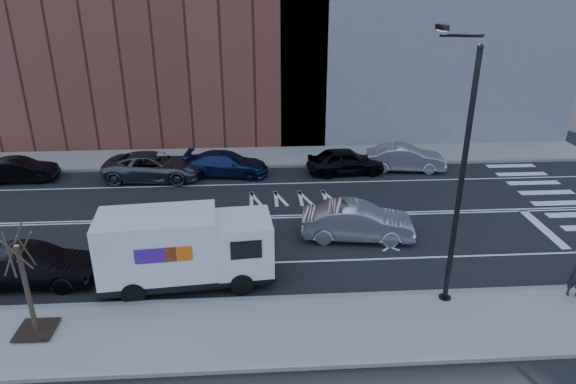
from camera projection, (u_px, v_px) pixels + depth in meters
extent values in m
plane|color=black|center=(251.00, 218.00, 24.98)|extent=(120.00, 120.00, 0.00)
cube|color=gray|center=(251.00, 332.00, 16.87)|extent=(44.00, 3.60, 0.15)
cube|color=gray|center=(252.00, 157.00, 33.03)|extent=(44.00, 3.60, 0.15)
cube|color=gray|center=(251.00, 300.00, 18.51)|extent=(44.00, 0.25, 0.17)
cube|color=gray|center=(252.00, 166.00, 31.37)|extent=(44.00, 0.25, 0.17)
cylinder|color=black|center=(461.00, 187.00, 16.83)|extent=(0.18, 0.18, 9.00)
cylinder|color=black|center=(445.00, 299.00, 18.55)|extent=(0.44, 0.44, 0.20)
sphere|color=black|center=(480.00, 47.00, 15.09)|extent=(0.20, 0.20, 0.20)
cylinder|color=black|center=(460.00, 36.00, 16.59)|extent=(0.11, 3.49, 0.48)
cube|color=black|center=(442.00, 27.00, 18.11)|extent=(0.25, 0.80, 0.18)
cube|color=#FFF2CC|center=(442.00, 30.00, 18.15)|extent=(0.18, 0.55, 0.03)
cube|color=black|center=(36.00, 329.00, 16.76)|extent=(1.20, 1.20, 0.04)
cylinder|color=#382B1E|center=(27.00, 290.00, 16.17)|extent=(0.16, 0.16, 3.20)
cylinder|color=#382B1E|center=(26.00, 251.00, 15.63)|extent=(0.06, 0.80, 1.44)
cylinder|color=#382B1E|center=(24.00, 247.00, 15.84)|extent=(0.81, 0.31, 1.19)
cylinder|color=#382B1E|center=(13.00, 249.00, 15.74)|extent=(0.58, 0.76, 1.50)
cylinder|color=#382B1E|center=(9.00, 254.00, 15.47)|extent=(0.47, 0.61, 1.37)
cylinder|color=#382B1E|center=(17.00, 255.00, 15.40)|extent=(0.72, 0.29, 1.13)
cube|color=black|center=(186.00, 273.00, 19.51)|extent=(6.48, 2.69, 0.31)
cube|color=silver|center=(244.00, 243.00, 19.38)|extent=(2.22, 2.36, 2.04)
cube|color=black|center=(271.00, 233.00, 19.41)|extent=(0.23, 1.88, 0.97)
cube|color=black|center=(246.00, 250.00, 18.26)|extent=(1.12, 0.14, 0.71)
cube|color=black|center=(242.00, 222.00, 20.27)|extent=(1.12, 0.14, 0.71)
cube|color=black|center=(271.00, 264.00, 19.92)|extent=(0.33, 2.04, 0.36)
cube|color=silver|center=(158.00, 244.00, 18.86)|extent=(4.46, 2.61, 2.34)
cube|color=#47198C|center=(155.00, 256.00, 17.77)|extent=(1.42, 0.15, 0.56)
cube|color=orange|center=(179.00, 254.00, 17.88)|extent=(0.91, 0.10, 0.56)
cube|color=#47198C|center=(160.00, 226.00, 19.84)|extent=(1.42, 0.15, 0.56)
cube|color=orange|center=(182.00, 225.00, 19.95)|extent=(0.91, 0.10, 0.56)
cylinder|color=black|center=(242.00, 284.00, 18.88)|extent=(0.88, 0.36, 0.86)
cylinder|color=black|center=(238.00, 256.00, 20.73)|extent=(0.88, 0.36, 0.86)
cylinder|color=black|center=(134.00, 293.00, 18.34)|extent=(0.88, 0.36, 0.86)
cylinder|color=black|center=(140.00, 264.00, 20.19)|extent=(0.88, 0.36, 0.86)
imported|color=black|center=(19.00, 170.00, 29.11)|extent=(4.18, 1.71, 1.35)
imported|color=#505258|center=(153.00, 166.00, 29.41)|extent=(5.71, 2.95, 1.54)
imported|color=navy|center=(227.00, 164.00, 30.03)|extent=(5.03, 2.60, 1.39)
imported|color=black|center=(346.00, 161.00, 30.24)|extent=(4.65, 2.15, 1.54)
imported|color=#B8B9BD|center=(405.00, 158.00, 30.75)|extent=(4.81, 2.13, 1.53)
imported|color=#B2B2B7|center=(358.00, 222.00, 22.74)|extent=(5.11, 2.32, 1.63)
imported|color=black|center=(31.00, 267.00, 19.32)|extent=(4.68, 1.69, 1.54)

